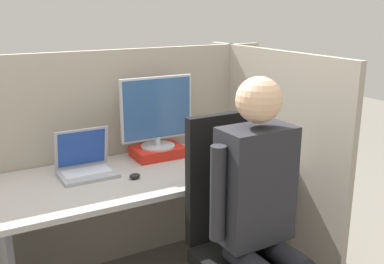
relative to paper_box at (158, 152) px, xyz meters
The scene contains 11 objects.
cubicle_panel_back 0.27m from the paper_box, 133.47° to the left, with size 2.13×0.04×1.41m.
cubicle_panel_right 0.72m from the paper_box, 22.32° to the right, with size 0.04×1.37×1.41m.
desk 0.34m from the paper_box, 132.22° to the right, with size 1.63×0.73×0.74m.
paper_box is the anchor object (origin of this frame).
monitor 0.25m from the paper_box, 90.00° to the left, with size 0.47×0.21×0.44m.
laptop 0.49m from the paper_box, behind, with size 0.31×0.24×0.25m.
mouse 0.39m from the paper_box, 133.90° to the right, with size 0.06×0.05×0.03m.
stapler 0.62m from the paper_box, 20.86° to the right, with size 0.04×0.13×0.04m.
carrot_toy 0.37m from the paper_box, 78.23° to the right, with size 0.04×0.13×0.04m.
office_chair 0.83m from the paper_box, 85.07° to the right, with size 0.52×0.56×1.15m.
person 0.97m from the paper_box, 86.07° to the right, with size 0.48×0.42×1.37m.
Camera 1 is at (-0.94, -1.89, 1.66)m, focal length 42.00 mm.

